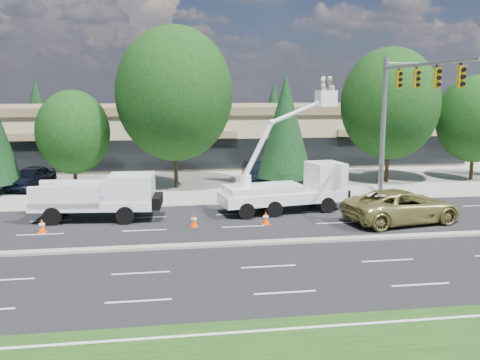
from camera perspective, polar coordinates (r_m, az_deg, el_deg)
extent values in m
plane|color=black|center=(24.51, 1.54, -6.85)|extent=(140.00, 140.00, 0.00)
cube|color=gray|center=(43.89, -3.13, 0.46)|extent=(140.00, 22.00, 0.01)
cube|color=gray|center=(24.50, 1.54, -6.72)|extent=(120.00, 0.55, 0.12)
cube|color=tan|center=(53.49, -4.22, 4.77)|extent=(50.00, 15.00, 5.00)
cube|color=olive|center=(53.33, -4.25, 7.60)|extent=(50.40, 15.40, 0.70)
cube|color=black|center=(46.10, -3.45, 2.77)|extent=(48.00, 0.12, 2.60)
cylinder|color=#332114|center=(39.00, -17.17, 0.57)|extent=(0.28, 0.28, 2.26)
ellipsoid|color=black|center=(38.68, -17.39, 4.90)|extent=(5.03, 5.03, 5.78)
cylinder|color=#332114|center=(38.49, -6.86, 1.90)|extent=(0.28, 0.28, 3.71)
ellipsoid|color=black|center=(38.16, -7.01, 9.12)|extent=(8.23, 8.23, 9.47)
cylinder|color=#332114|center=(39.77, 4.77, 0.07)|extent=(0.26, 0.26, 0.80)
cone|color=black|center=(39.32, 4.85, 5.74)|extent=(4.11, 4.11, 7.50)
cylinder|color=#332114|center=(42.18, 15.43, 2.00)|extent=(0.28, 0.28, 3.29)
ellipsoid|color=black|center=(41.86, 15.69, 7.84)|extent=(7.31, 7.31, 8.40)
cylinder|color=#332114|center=(45.53, 23.48, 1.67)|extent=(0.28, 0.28, 2.63)
ellipsoid|color=black|center=(45.23, 23.77, 5.98)|extent=(5.84, 5.84, 6.72)
cylinder|color=#332114|center=(66.90, -20.64, 3.33)|extent=(0.26, 0.26, 0.80)
cone|color=black|center=(66.62, -20.84, 6.79)|extent=(4.21, 4.21, 7.70)
cylinder|color=#332114|center=(65.46, -8.54, 3.71)|extent=(0.26, 0.26, 0.80)
cone|color=black|center=(65.15, -8.66, 8.42)|extent=(5.47, 5.47, 9.99)
cylinder|color=#332114|center=(66.99, 3.55, 3.93)|extent=(0.26, 0.26, 0.80)
cone|color=black|center=(66.73, 3.58, 7.16)|extent=(3.95, 3.95, 7.22)
cylinder|color=#332114|center=(70.52, 13.14, 3.98)|extent=(0.26, 0.26, 0.80)
cone|color=black|center=(70.22, 13.32, 8.65)|extent=(5.82, 5.82, 10.63)
cylinder|color=gray|center=(35.41, 15.01, 5.30)|extent=(0.32, 0.32, 9.00)
cylinder|color=gray|center=(30.85, 19.11, 11.59)|extent=(0.20, 10.00, 0.20)
cylinder|color=gray|center=(35.91, 17.24, 11.80)|extent=(2.60, 0.12, 0.12)
cube|color=gold|center=(33.51, 16.63, 10.23)|extent=(0.32, 0.22, 1.05)
cube|color=gold|center=(31.54, 18.36, 10.21)|extent=(0.32, 0.22, 1.05)
cube|color=gold|center=(29.59, 20.31, 10.18)|extent=(0.32, 0.22, 1.05)
cube|color=gold|center=(27.68, 22.54, 10.13)|extent=(0.32, 0.22, 1.05)
cube|color=white|center=(29.86, -15.33, -2.42)|extent=(6.60, 2.95, 0.48)
cube|color=white|center=(29.36, -11.52, -0.98)|extent=(2.56, 2.51, 1.60)
cube|color=black|center=(29.23, -10.19, -0.56)|extent=(0.28, 2.03, 1.07)
cube|color=white|center=(31.02, -17.31, -1.07)|extent=(3.64, 0.66, 1.17)
cube|color=white|center=(29.09, -18.26, -1.80)|extent=(3.64, 0.66, 1.17)
cube|color=white|center=(30.75, 4.56, -1.77)|extent=(7.51, 3.37, 0.63)
cube|color=white|center=(31.73, 9.10, 0.24)|extent=(2.15, 2.40, 1.81)
cube|color=black|center=(32.03, 10.18, 0.54)|extent=(0.38, 1.80, 1.09)
cube|color=white|center=(30.22, 2.52, -0.99)|extent=(4.64, 2.79, 0.45)
cylinder|color=white|center=(29.77, 0.58, -0.17)|extent=(0.63, 0.63, 0.72)
cube|color=white|center=(31.29, 9.16, 8.59)|extent=(1.12, 0.97, 0.98)
imported|color=beige|center=(31.19, 8.85, 9.27)|extent=(0.47, 0.62, 1.56)
imported|color=beige|center=(31.38, 9.51, 9.25)|extent=(0.71, 0.85, 1.56)
ellipsoid|color=white|center=(31.20, 8.89, 10.73)|extent=(0.24, 0.24, 0.16)
ellipsoid|color=white|center=(31.39, 9.55, 10.70)|extent=(0.24, 0.24, 0.16)
cube|color=#FF4C08|center=(28.14, -20.34, -5.27)|extent=(0.40, 0.40, 0.03)
cone|color=#FF4C08|center=(28.06, -20.38, -4.61)|extent=(0.36, 0.36, 0.70)
cylinder|color=white|center=(28.05, -20.39, -4.47)|extent=(0.29, 0.29, 0.10)
cube|color=#FF4C08|center=(27.61, -4.91, -4.97)|extent=(0.40, 0.40, 0.03)
cone|color=#FF4C08|center=(27.53, -4.92, -4.30)|extent=(0.36, 0.36, 0.70)
cylinder|color=white|center=(27.51, -4.93, -4.16)|extent=(0.29, 0.29, 0.10)
cube|color=#FF4C08|center=(28.03, 2.76, -4.73)|extent=(0.40, 0.40, 0.03)
cone|color=#FF4C08|center=(27.95, 2.76, -4.06)|extent=(0.36, 0.36, 0.70)
cylinder|color=white|center=(27.94, 2.76, -3.92)|extent=(0.29, 0.29, 0.10)
cube|color=#FF4C08|center=(29.40, 13.51, -4.31)|extent=(0.40, 0.40, 0.03)
cone|color=#FF4C08|center=(29.32, 13.53, -3.67)|extent=(0.36, 0.36, 0.70)
cylinder|color=white|center=(29.31, 13.54, -3.54)|extent=(0.29, 0.29, 0.10)
imported|color=#A2964E|center=(29.50, 16.96, -2.70)|extent=(6.74, 3.99, 1.76)
imported|color=black|center=(40.61, -21.42, 0.23)|extent=(3.19, 5.14, 1.63)
imported|color=black|center=(41.44, 1.69, 0.95)|extent=(1.57, 4.49, 1.48)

